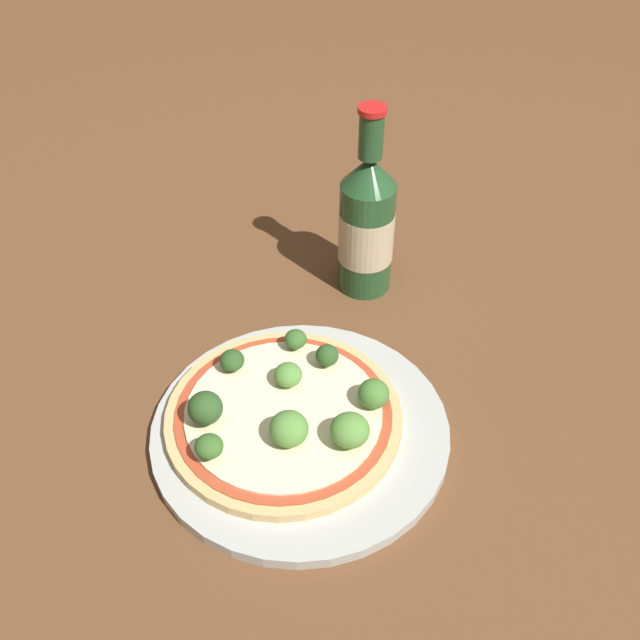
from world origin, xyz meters
The scene contains 13 objects.
ground_plane centered at (0.00, 0.00, 0.00)m, with size 3.00×3.00×0.00m, color brown.
plate centered at (-0.02, 0.01, 0.01)m, with size 0.28×0.28×0.01m.
pizza centered at (-0.03, 0.01, 0.02)m, with size 0.22×0.22×0.01m.
broccoli_floret_0 centered at (-0.01, 0.08, 0.04)m, with size 0.02×0.02×0.02m.
broccoli_floret_1 centered at (-0.10, 0.05, 0.04)m, with size 0.02×0.02×0.02m.
broccoli_floret_2 centered at (-0.04, 0.10, 0.04)m, with size 0.02×0.02×0.02m.
broccoli_floret_3 centered at (0.03, -0.01, 0.04)m, with size 0.04×0.04×0.03m.
broccoli_floret_4 centered at (-0.02, -0.02, 0.04)m, with size 0.04×0.04×0.03m.
broccoli_floret_5 centered at (-0.08, -0.05, 0.04)m, with size 0.03×0.03×0.03m.
broccoli_floret_6 centered at (-0.04, 0.05, 0.04)m, with size 0.03×0.03×0.02m.
broccoli_floret_7 centered at (0.05, 0.04, 0.04)m, with size 0.03×0.03×0.03m.
broccoli_floret_8 centered at (-0.10, -0.01, 0.05)m, with size 0.03×0.03×0.03m.
beer_bottle centered at (0.01, 0.24, 0.08)m, with size 0.06×0.06×0.22m.
Camera 1 is at (0.09, -0.43, 0.56)m, focal length 42.00 mm.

